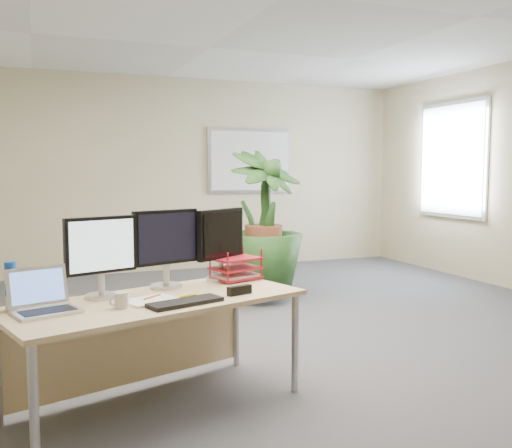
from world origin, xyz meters
name	(u,v)px	position (x,y,z in m)	size (l,w,h in m)	color
floor	(286,354)	(0.00, 0.00, 0.00)	(8.00, 8.00, 0.00)	#424246
back_wall	(169,175)	(0.00, 4.00, 1.35)	(7.00, 0.04, 2.70)	#BDB086
whiteboard	(250,161)	(1.20, 3.97, 1.55)	(1.30, 0.04, 0.95)	#B3B3B8
window	(452,160)	(3.47, 2.30, 1.55)	(0.04, 1.30, 1.55)	#B3B3B8
desk	(149,319)	(-1.15, -0.55, 0.53)	(1.87, 1.21, 0.66)	#D6BD7E
floor_plant	(264,233)	(0.49, 1.67, 0.75)	(0.84, 0.84, 1.50)	#163814
monitor_left	(101,251)	(-1.42, -0.49, 0.94)	(0.42, 0.20, 0.48)	#B4B4B9
monitor_right	(166,243)	(-1.00, -0.34, 0.95)	(0.44, 0.20, 0.50)	#B4B4B9
monitor_dark	(221,239)	(-0.59, -0.22, 0.94)	(0.39, 0.27, 0.49)	#B4B4B9
laptop	(43,301)	(-1.75, -0.71, 0.72)	(0.39, 0.36, 0.23)	silver
keyboard	(185,302)	(-1.00, -0.83, 0.68)	(0.43, 0.14, 0.02)	black
coffee_mug	(121,300)	(-1.35, -0.78, 0.71)	(0.11, 0.08, 0.09)	silver
spiral_notebook	(151,300)	(-1.17, -0.69, 0.67)	(0.29, 0.22, 0.01)	white
orange_pen	(152,297)	(-1.15, -0.64, 0.68)	(0.01, 0.01, 0.14)	#E44719
yellow_highlighter	(188,295)	(-0.93, -0.64, 0.67)	(0.02, 0.02, 0.11)	#F8FF1A
water_bottle	(11,287)	(-1.90, -0.62, 0.79)	(0.07, 0.07, 0.26)	#B0C0CF
letter_tray	(236,270)	(-0.49, -0.25, 0.73)	(0.37, 0.32, 0.15)	maroon
stapler	(239,290)	(-0.63, -0.70, 0.69)	(0.16, 0.04, 0.05)	black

